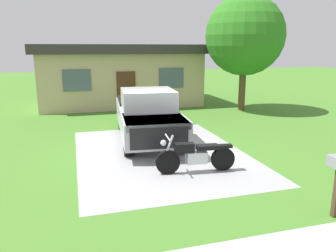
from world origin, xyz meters
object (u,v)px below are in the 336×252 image
(motorcycle, at_px, (195,156))
(shade_tree, at_px, (245,36))
(neighbor_house, at_px, (119,74))
(pickup_truck, at_px, (147,114))

(motorcycle, bearing_deg, shade_tree, 54.52)
(shade_tree, bearing_deg, neighbor_house, 146.36)
(shade_tree, bearing_deg, pickup_truck, -145.30)
(shade_tree, height_order, neighbor_house, shade_tree)
(motorcycle, distance_m, pickup_truck, 3.76)
(motorcycle, relative_size, shade_tree, 0.37)
(motorcycle, xyz_separation_m, pickup_truck, (-0.53, 3.69, 0.48))
(shade_tree, distance_m, neighbor_house, 7.60)
(pickup_truck, xyz_separation_m, neighbor_house, (0.17, 8.36, 0.84))
(pickup_truck, distance_m, shade_tree, 8.16)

